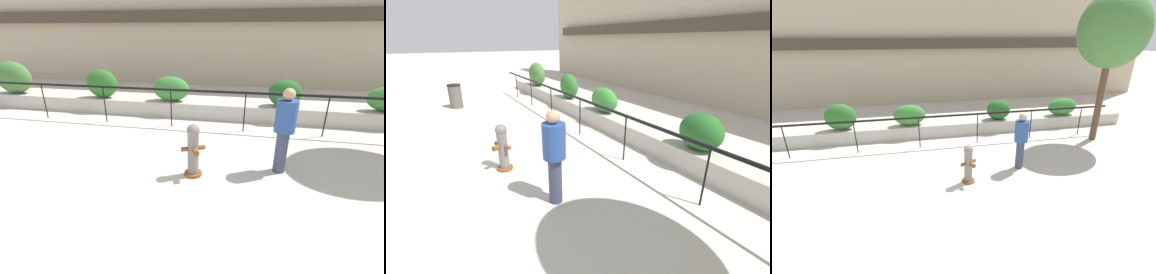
% 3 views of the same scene
% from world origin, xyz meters
% --- Properties ---
extents(ground_plane, '(120.00, 120.00, 0.00)m').
position_xyz_m(ground_plane, '(0.00, 0.00, 0.00)').
color(ground_plane, beige).
extents(building_facade, '(30.00, 1.36, 8.00)m').
position_xyz_m(building_facade, '(0.00, 11.98, 3.99)').
color(building_facade, tan).
rests_on(building_facade, ground).
extents(planter_wall_low, '(18.00, 0.70, 0.50)m').
position_xyz_m(planter_wall_low, '(0.00, 6.00, 0.25)').
color(planter_wall_low, '#B7B2A8').
rests_on(planter_wall_low, ground).
extents(fence_railing_segment, '(15.00, 0.05, 1.15)m').
position_xyz_m(fence_railing_segment, '(-0.00, 4.90, 1.02)').
color(fence_railing_segment, black).
rests_on(fence_railing_segment, ground).
extents(hedge_bush_0, '(1.46, 0.70, 1.17)m').
position_xyz_m(hedge_bush_0, '(-6.37, 6.00, 1.08)').
color(hedge_bush_0, '#427538').
rests_on(hedge_bush_0, planter_wall_low).
extents(hedge_bush_1, '(1.11, 0.58, 0.98)m').
position_xyz_m(hedge_bush_1, '(-2.79, 6.00, 0.99)').
color(hedge_bush_1, '#2D6B28').
rests_on(hedge_bush_1, planter_wall_low).
extents(hedge_bush_2, '(1.21, 0.61, 0.81)m').
position_xyz_m(hedge_bush_2, '(-0.29, 6.00, 0.91)').
color(hedge_bush_2, '#387F33').
rests_on(hedge_bush_2, planter_wall_low).
extents(hedge_bush_3, '(1.00, 0.69, 0.82)m').
position_xyz_m(hedge_bush_3, '(3.34, 6.00, 0.91)').
color(hedge_bush_3, '#235B23').
rests_on(hedge_bush_3, planter_wall_low).
extents(fire_hydrant, '(0.47, 0.48, 1.08)m').
position_xyz_m(fire_hydrant, '(1.18, 2.22, 0.55)').
color(fire_hydrant, brown).
rests_on(fire_hydrant, ground).
extents(pedestrian, '(0.47, 0.47, 1.73)m').
position_xyz_m(pedestrian, '(2.89, 2.71, 0.99)').
color(pedestrian, '#383D56').
rests_on(pedestrian, ground).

